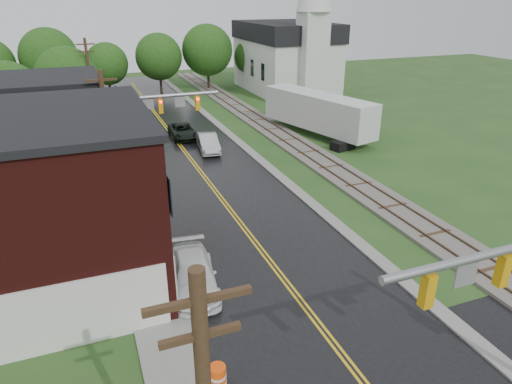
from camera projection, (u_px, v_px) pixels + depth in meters
main_road at (192, 160)px, 38.55m from camera, size 10.00×90.00×0.02m
curb_right at (233, 138)px, 44.62m from camera, size 0.80×70.00×0.12m
sidewalk_left at (123, 193)px, 32.22m from camera, size 2.40×50.00×0.12m
yellow_house at (41, 154)px, 30.21m from camera, size 8.00×7.00×6.40m
darkred_building at (61, 132)px, 38.63m from camera, size 7.00×6.00×4.40m
church at (289, 50)px, 63.17m from camera, size 10.40×18.40×20.00m
railroad at (276, 132)px, 46.11m from camera, size 3.20×80.00×0.30m
traffic_signal_far at (151, 114)px, 32.85m from camera, size 7.34×0.43×7.20m
utility_pole_b at (109, 142)px, 27.58m from camera, size 1.80×0.28×9.00m
utility_pole_c at (91, 82)px, 46.38m from camera, size 1.80×0.28×9.00m
tree_left_c at (10, 97)px, 40.62m from camera, size 6.00×6.00×7.65m
tree_left_e at (69, 79)px, 47.29m from camera, size 6.40×6.40×8.16m
suv_dark at (183, 131)px, 44.33m from camera, size 2.35×4.93×1.36m
sedan_silver at (208, 143)px, 40.55m from camera, size 2.14×4.76×1.52m
pickup_white at (193, 274)px, 21.57m from camera, size 2.70×5.32×1.48m
semi_trailer at (318, 112)px, 44.48m from camera, size 6.20×13.36×4.07m
construction_barrel at (218, 379)px, 15.98m from camera, size 0.75×0.75×1.07m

